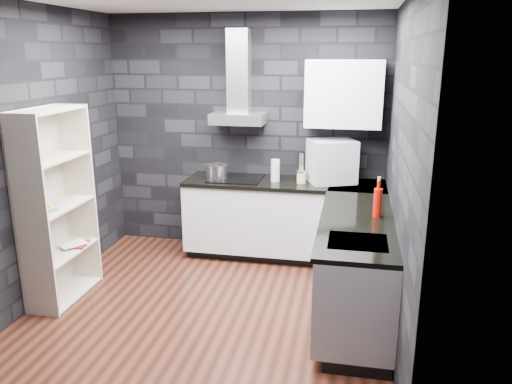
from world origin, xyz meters
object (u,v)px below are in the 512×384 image
(pot, at_px, (217,172))
(fruit_bowl, at_px, (47,208))
(glass_vase, at_px, (275,170))
(bookshelf, at_px, (57,207))
(appliance_garage, at_px, (332,162))
(utensil_crock, at_px, (301,176))
(storage_jar, at_px, (301,178))
(red_bottle, at_px, (378,203))

(pot, relative_size, fruit_bowl, 1.08)
(glass_vase, distance_m, bookshelf, 2.26)
(pot, relative_size, bookshelf, 0.13)
(appliance_garage, relative_size, fruit_bowl, 2.13)
(bookshelf, xyz_separation_m, fruit_bowl, (0.00, -0.15, 0.04))
(utensil_crock, bearing_deg, pot, -175.68)
(glass_vase, height_order, utensil_crock, glass_vase)
(fruit_bowl, bearing_deg, utensil_crock, 35.69)
(storage_jar, bearing_deg, appliance_garage, 18.26)
(storage_jar, relative_size, appliance_garage, 0.24)
(appliance_garage, xyz_separation_m, fruit_bowl, (-2.43, -1.57, -0.19))
(appliance_garage, height_order, fruit_bowl, appliance_garage)
(utensil_crock, distance_m, appliance_garage, 0.37)
(appliance_garage, relative_size, red_bottle, 1.91)
(pot, bearing_deg, red_bottle, -30.63)
(bookshelf, bearing_deg, utensil_crock, 13.10)
(storage_jar, relative_size, bookshelf, 0.06)
(glass_vase, bearing_deg, storage_jar, -4.64)
(glass_vase, height_order, red_bottle, red_bottle)
(appliance_garage, height_order, red_bottle, appliance_garage)
(pot, xyz_separation_m, glass_vase, (0.65, 0.05, 0.04))
(glass_vase, xyz_separation_m, bookshelf, (-1.82, -1.34, -0.12))
(fruit_bowl, bearing_deg, glass_vase, 39.22)
(glass_vase, relative_size, utensil_crock, 1.83)
(utensil_crock, height_order, bookshelf, bookshelf)
(glass_vase, xyz_separation_m, fruit_bowl, (-1.82, -1.49, -0.08))
(bookshelf, height_order, fruit_bowl, bookshelf)
(pot, bearing_deg, utensil_crock, 4.32)
(glass_vase, distance_m, storage_jar, 0.30)
(pot, relative_size, red_bottle, 0.97)
(red_bottle, xyz_separation_m, fruit_bowl, (-2.88, -0.42, -0.09))
(appliance_garage, xyz_separation_m, red_bottle, (0.45, -1.14, -0.10))
(glass_vase, relative_size, bookshelf, 0.13)
(utensil_crock, xyz_separation_m, bookshelf, (-2.10, -1.36, -0.07))
(glass_vase, xyz_separation_m, appliance_garage, (0.61, 0.08, 0.10))
(storage_jar, height_order, appliance_garage, appliance_garage)
(fruit_bowl, bearing_deg, red_bottle, 8.36)
(pot, relative_size, glass_vase, 1.01)
(glass_vase, height_order, appliance_garage, appliance_garage)
(red_bottle, height_order, bookshelf, bookshelf)
(utensil_crock, bearing_deg, glass_vase, -175.47)
(pot, height_order, storage_jar, pot)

